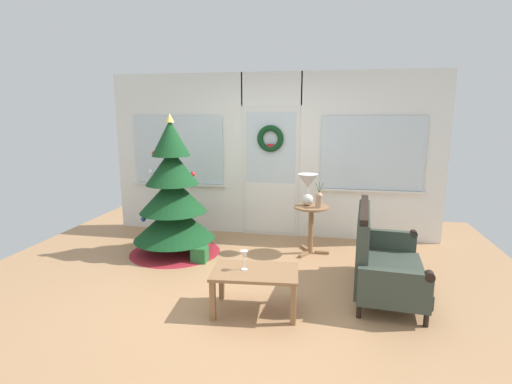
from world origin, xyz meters
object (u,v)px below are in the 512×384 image
object	(u,v)px
christmas_tree	(173,202)
table_lamp	(308,185)
side_table	(311,220)
wine_glass	(244,256)
gift_box	(200,254)
flower_vase	(319,199)
settee_sofa	(380,259)
coffee_table	(255,277)

from	to	relation	value
christmas_tree	table_lamp	bearing A→B (deg)	11.00
christmas_tree	side_table	bearing A→B (deg)	9.48
wine_glass	gift_box	bearing A→B (deg)	126.91
wine_glass	gift_box	distance (m)	1.50
flower_vase	table_lamp	bearing A→B (deg)	147.99
settee_sofa	gift_box	distance (m)	2.29
settee_sofa	table_lamp	bearing A→B (deg)	127.57
christmas_tree	coffee_table	bearing A→B (deg)	-45.07
christmas_tree	flower_vase	bearing A→B (deg)	7.31
christmas_tree	flower_vase	xyz separation A→B (m)	(1.98, 0.25, 0.07)
christmas_tree	table_lamp	size ratio (longest dim) A/B	4.40
side_table	table_lamp	bearing A→B (deg)	146.31
flower_vase	coffee_table	world-z (taller)	flower_vase
coffee_table	flower_vase	bearing A→B (deg)	71.90
coffee_table	wine_glass	world-z (taller)	wine_glass
flower_vase	wine_glass	world-z (taller)	flower_vase
coffee_table	gift_box	world-z (taller)	coffee_table
gift_box	coffee_table	bearing A→B (deg)	-49.83
settee_sofa	gift_box	world-z (taller)	settee_sofa
side_table	coffee_table	xyz separation A→B (m)	(-0.45, -1.75, -0.12)
side_table	coffee_table	size ratio (longest dim) A/B	0.77
settee_sofa	gift_box	size ratio (longest dim) A/B	7.20
table_lamp	gift_box	size ratio (longest dim) A/B	2.19
christmas_tree	coffee_table	distance (m)	2.06
coffee_table	table_lamp	bearing A→B (deg)	77.64
side_table	wine_glass	bearing A→B (deg)	-107.88
table_lamp	gift_box	world-z (taller)	table_lamp
flower_vase	coffee_table	size ratio (longest dim) A/B	0.40
settee_sofa	gift_box	bearing A→B (deg)	167.79
settee_sofa	table_lamp	xyz separation A→B (m)	(-0.86, 1.12, 0.59)
side_table	gift_box	world-z (taller)	side_table
christmas_tree	coffee_table	world-z (taller)	christmas_tree
christmas_tree	gift_box	xyz separation A→B (m)	(0.46, -0.29, -0.63)
flower_vase	gift_box	world-z (taller)	flower_vase
side_table	wine_glass	distance (m)	1.84
coffee_table	gift_box	bearing A→B (deg)	130.17
table_lamp	side_table	bearing A→B (deg)	-33.69
table_lamp	christmas_tree	bearing A→B (deg)	-169.00
wine_glass	gift_box	xyz separation A→B (m)	(-0.86, 1.14, -0.46)
table_lamp	flower_vase	bearing A→B (deg)	-32.01
side_table	flower_vase	bearing A→B (deg)	-30.96
christmas_tree	flower_vase	world-z (taller)	christmas_tree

